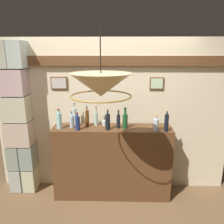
% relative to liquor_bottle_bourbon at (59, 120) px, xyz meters
% --- Properties ---
extents(panelled_rear_partition, '(3.69, 0.15, 2.42)m').
position_rel_liquor_bottle_bourbon_xyz_m(panelled_rear_partition, '(0.76, 0.35, 0.02)').
color(panelled_rear_partition, beige).
rests_on(panelled_rear_partition, ground).
extents(stone_pillar, '(0.42, 0.35, 2.35)m').
position_rel_liquor_bottle_bourbon_xyz_m(stone_pillar, '(-0.68, 0.20, -0.06)').
color(stone_pillar, '#A9ADA2').
rests_on(stone_pillar, ground).
extents(bar_shelf_unit, '(1.76, 0.41, 1.13)m').
position_rel_liquor_bottle_bourbon_xyz_m(bar_shelf_unit, '(0.76, 0.07, -0.69)').
color(bar_shelf_unit, brown).
rests_on(bar_shelf_unit, ground).
extents(liquor_bottle_bourbon, '(0.08, 0.08, 0.29)m').
position_rel_liquor_bottle_bourbon_xyz_m(liquor_bottle_bourbon, '(0.00, 0.00, 0.00)').
color(liquor_bottle_bourbon, '#A7DAD0').
rests_on(liquor_bottle_bourbon, bar_shelf_unit).
extents(liquor_bottle_rye, '(0.06, 0.06, 0.31)m').
position_rel_liquor_bottle_bourbon_xyz_m(liquor_bottle_rye, '(0.39, 0.11, 0.00)').
color(liquor_bottle_rye, '#5C3814').
rests_on(liquor_bottle_rye, bar_shelf_unit).
extents(liquor_bottle_whiskey, '(0.08, 0.08, 0.23)m').
position_rel_liquor_bottle_bourbon_xyz_m(liquor_bottle_whiskey, '(1.38, -0.07, -0.03)').
color(liquor_bottle_whiskey, silver).
rests_on(liquor_bottle_whiskey, bar_shelf_unit).
extents(liquor_bottle_vodka, '(0.05, 0.05, 0.29)m').
position_rel_liquor_bottle_bourbon_xyz_m(liquor_bottle_vodka, '(0.86, 0.05, -0.01)').
color(liquor_bottle_vodka, black).
rests_on(liquor_bottle_vodka, bar_shelf_unit).
extents(liquor_bottle_port, '(0.07, 0.07, 0.31)m').
position_rel_liquor_bottle_bourbon_xyz_m(liquor_bottle_port, '(0.95, 0.04, -0.01)').
color(liquor_bottle_port, '#1A4E23').
rests_on(liquor_bottle_port, bar_shelf_unit).
extents(liquor_bottle_rum, '(0.07, 0.07, 0.26)m').
position_rel_liquor_bottle_bourbon_xyz_m(liquor_bottle_rum, '(0.28, -0.05, -0.02)').
color(liquor_bottle_rum, navy).
rests_on(liquor_bottle_rum, bar_shelf_unit).
extents(liquor_bottle_tequila, '(0.06, 0.06, 0.24)m').
position_rel_liquor_bottle_bourbon_xyz_m(liquor_bottle_tequila, '(0.18, 0.05, -0.03)').
color(liquor_bottle_tequila, '#A7BCCD').
rests_on(liquor_bottle_tequila, bar_shelf_unit).
extents(liquor_bottle_scotch, '(0.07, 0.07, 0.31)m').
position_rel_liquor_bottle_bourbon_xyz_m(liquor_bottle_scotch, '(0.70, -0.02, -0.00)').
color(liquor_bottle_scotch, black).
rests_on(liquor_bottle_scotch, bar_shelf_unit).
extents(liquor_bottle_sherry, '(0.06, 0.06, 0.29)m').
position_rel_liquor_bottle_bourbon_xyz_m(liquor_bottle_sherry, '(0.52, 0.17, -0.01)').
color(liquor_bottle_sherry, '#A5CDBD').
rests_on(liquor_bottle_sherry, bar_shelf_unit).
extents(liquor_bottle_vermouth, '(0.06, 0.06, 0.33)m').
position_rel_liquor_bottle_bourbon_xyz_m(liquor_bottle_vermouth, '(0.19, 0.19, 0.01)').
color(liquor_bottle_vermouth, '#AEC7C7').
rests_on(liquor_bottle_vermouth, bar_shelf_unit).
extents(liquor_bottle_mezcal, '(0.06, 0.06, 0.30)m').
position_rel_liquor_bottle_bourbon_xyz_m(liquor_bottle_mezcal, '(1.53, -0.08, 0.00)').
color(liquor_bottle_mezcal, black).
rests_on(liquor_bottle_mezcal, bar_shelf_unit).
extents(glass_tumbler_rocks, '(0.06, 0.06, 0.08)m').
position_rel_liquor_bottle_bourbon_xyz_m(glass_tumbler_rocks, '(0.64, 0.15, -0.08)').
color(glass_tumbler_rocks, silver).
rests_on(glass_tumbler_rocks, bar_shelf_unit).
extents(pendant_lamp, '(0.63, 0.63, 0.68)m').
position_rel_liquor_bottle_bourbon_xyz_m(pendant_lamp, '(0.67, -0.82, 0.63)').
color(pendant_lamp, beige).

